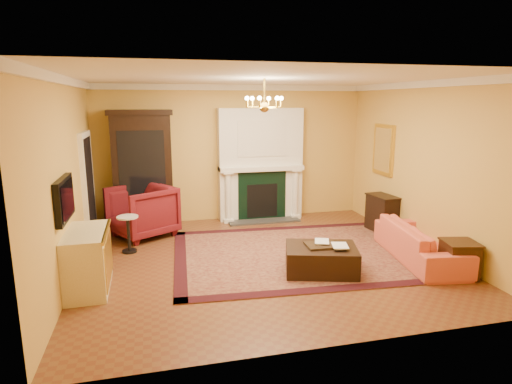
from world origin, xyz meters
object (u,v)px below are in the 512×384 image
object	(u,v)px
pedestal_table	(128,231)
commode	(88,260)
leather_ottoman	(321,259)
console_table	(382,214)
coral_sofa	(420,236)
china_cabinet	(143,172)
wingback_armchair	(142,209)
end_table	(459,260)

from	to	relation	value
pedestal_table	commode	size ratio (longest dim) A/B	0.58
commode	leather_ottoman	size ratio (longest dim) A/B	1.06
console_table	coral_sofa	bearing A→B (deg)	-103.28
china_cabinet	pedestal_table	distance (m)	1.78
pedestal_table	coral_sofa	xyz separation A→B (m)	(4.81, -1.55, 0.02)
china_cabinet	wingback_armchair	world-z (taller)	china_cabinet
commode	leather_ottoman	xyz separation A→B (m)	(3.46, -0.24, -0.21)
china_cabinet	commode	size ratio (longest dim) A/B	2.05
end_table	console_table	bearing A→B (deg)	88.56
end_table	pedestal_table	bearing A→B (deg)	154.84
wingback_armchair	commode	bearing A→B (deg)	-48.04
china_cabinet	console_table	xyz separation A→B (m)	(4.76, -1.51, -0.82)
wingback_armchair	commode	distance (m)	2.47
china_cabinet	leather_ottoman	distance (m)	4.34
china_cabinet	wingback_armchair	bearing A→B (deg)	-94.95
china_cabinet	end_table	world-z (taller)	china_cabinet
end_table	console_table	distance (m)	2.40
china_cabinet	coral_sofa	xyz separation A→B (m)	(4.55, -3.12, -0.78)
china_cabinet	end_table	xyz separation A→B (m)	(4.70, -3.90, -0.92)
pedestal_table	leather_ottoman	distance (m)	3.42
pedestal_table	coral_sofa	bearing A→B (deg)	-17.83
leather_ottoman	end_table	bearing A→B (deg)	-1.35
china_cabinet	console_table	distance (m)	5.06
pedestal_table	leather_ottoman	size ratio (longest dim) A/B	0.61
console_table	leather_ottoman	size ratio (longest dim) A/B	0.67
wingback_armchair	pedestal_table	size ratio (longest dim) A/B	1.68
china_cabinet	leather_ottoman	world-z (taller)	china_cabinet
console_table	leather_ottoman	world-z (taller)	console_table
pedestal_table	coral_sofa	distance (m)	5.06
wingback_armchair	commode	xyz separation A→B (m)	(-0.71, -2.36, -0.13)
wingback_armchair	console_table	distance (m)	4.87
pedestal_table	console_table	world-z (taller)	console_table
console_table	leather_ottoman	bearing A→B (deg)	-145.46
wingback_armchair	end_table	bearing A→B (deg)	24.40
china_cabinet	console_table	bearing A→B (deg)	-19.20
china_cabinet	coral_sofa	distance (m)	5.57
commode	end_table	distance (m)	5.52
china_cabinet	console_table	size ratio (longest dim) A/B	3.23
end_table	leather_ottoman	distance (m)	2.09
commode	end_table	world-z (taller)	commode
commode	pedestal_table	bearing A→B (deg)	70.60
wingback_armchair	pedestal_table	distance (m)	0.96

